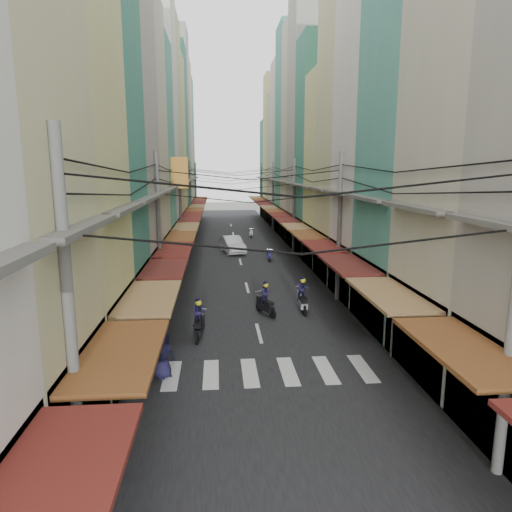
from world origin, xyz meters
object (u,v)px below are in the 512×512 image
white_car (232,252)px  traffic_sign (393,306)px  bicycle (395,309)px  market_umbrella (381,279)px

white_car → traffic_sign: traffic_sign is taller
bicycle → market_umbrella: size_ratio=0.61×
bicycle → traffic_sign: 6.96m
white_car → bicycle: size_ratio=3.36×
white_car → bicycle: (8.00, -17.28, 0.00)m
market_umbrella → traffic_sign: (-0.99, -3.98, -0.07)m
bicycle → white_car: bearing=27.0°
bicycle → traffic_sign: size_ratio=0.52×
white_car → traffic_sign: (5.37, -23.37, 2.11)m
bicycle → market_umbrella: (-1.63, -2.11, 2.18)m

